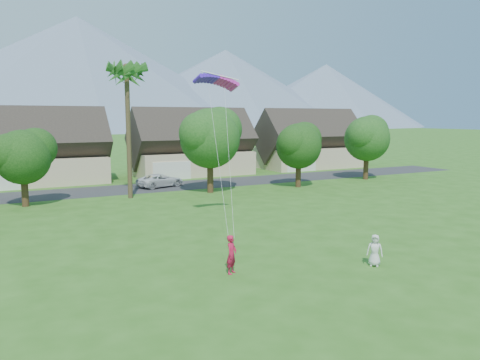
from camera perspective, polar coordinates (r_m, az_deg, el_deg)
ground at (r=20.99m, az=13.09°, el=-13.64°), size 500.00×500.00×0.00m
street at (r=50.98m, az=-12.57°, el=-1.03°), size 90.00×7.00×0.01m
kite_flyer at (r=22.94m, az=-1.04°, el=-9.06°), size 0.83×0.79×1.91m
watcher at (r=25.07m, az=16.11°, el=-8.23°), size 0.93×0.93×1.64m
parked_car at (r=51.63m, az=-9.69°, el=-0.05°), size 5.64×3.83×1.44m
mountain_ridge at (r=276.56m, az=-23.09°, el=11.54°), size 540.00×240.00×70.00m
houses_row at (r=59.41m, az=-14.46°, el=3.46°), size 72.75×8.19×8.86m
tree_row at (r=44.33m, az=-12.13°, el=4.05°), size 62.27×6.67×8.45m
fan_palm at (r=44.79m, az=-13.67°, el=12.90°), size 3.00×3.00×13.80m
parafoil_kite at (r=32.52m, az=-2.90°, el=12.15°), size 3.10×1.09×0.50m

